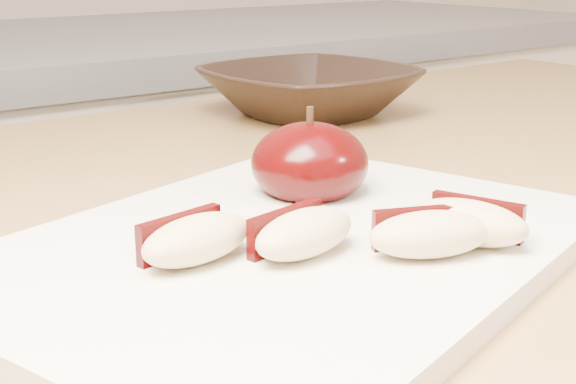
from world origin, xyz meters
TOP-DOWN VIEW (x-y plane):
  - cutting_board at (0.05, 0.39)m, footprint 0.38×0.32m
  - apple_half at (0.11, 0.45)m, footprint 0.09×0.09m
  - apple_wedge_a at (-0.01, 0.39)m, footprint 0.07×0.04m
  - apple_wedge_b at (0.04, 0.37)m, footprint 0.07×0.04m
  - apple_wedge_c at (0.09, 0.33)m, footprint 0.07×0.05m
  - apple_wedge_d at (0.12, 0.33)m, footprint 0.05×0.07m
  - bowl at (0.30, 0.68)m, footprint 0.20×0.20m

SIDE VIEW (x-z plane):
  - cutting_board at x=0.05m, z-range 0.90..0.91m
  - bowl at x=0.30m, z-range 0.90..0.95m
  - apple_wedge_a at x=-0.01m, z-range 0.91..0.94m
  - apple_wedge_b at x=0.04m, z-range 0.91..0.94m
  - apple_wedge_c at x=0.09m, z-range 0.91..0.94m
  - apple_wedge_d at x=0.12m, z-range 0.91..0.94m
  - apple_half at x=0.11m, z-range 0.90..0.96m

